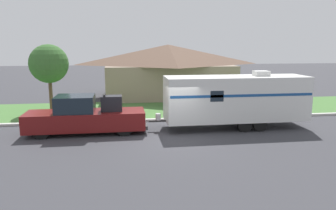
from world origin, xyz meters
TOP-DOWN VIEW (x-y plane):
  - ground_plane at (0.00, 0.00)m, footprint 120.00×120.00m
  - curb_strip at (0.00, 3.75)m, footprint 80.00×0.30m
  - lawn_strip at (0.00, 7.40)m, footprint 80.00×7.00m
  - house_across_street at (1.60, 13.63)m, footprint 11.84×7.77m
  - pickup_truck at (-4.56, 1.49)m, footprint 6.25×1.91m
  - travel_trailer at (3.66, 1.49)m, footprint 8.81×2.21m
  - mailbox at (-6.35, 4.36)m, footprint 0.48×0.20m
  - tree_in_yard at (-7.50, 7.67)m, footprint 2.64×2.64m

SIDE VIEW (x-z plane):
  - ground_plane at x=0.00m, z-range 0.00..0.00m
  - lawn_strip at x=0.00m, z-range 0.00..0.03m
  - curb_strip at x=0.00m, z-range 0.00..0.14m
  - pickup_truck at x=-4.56m, z-range -0.15..1.95m
  - mailbox at x=-6.35m, z-range 0.38..1.79m
  - travel_trailer at x=3.66m, z-range 0.09..3.27m
  - house_across_street at x=1.60m, z-range 0.08..4.70m
  - tree_in_yard at x=-7.50m, z-range 0.99..5.64m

